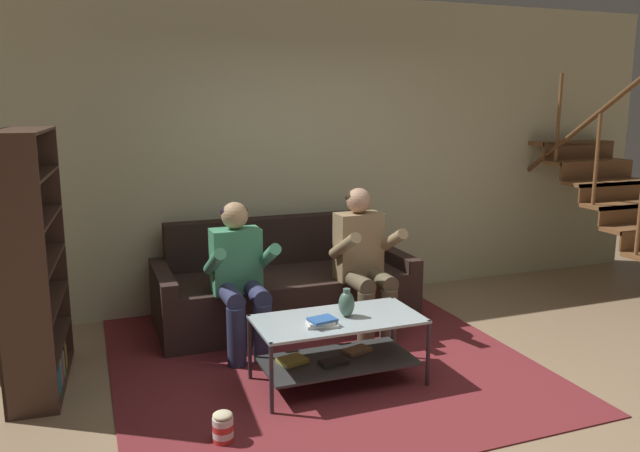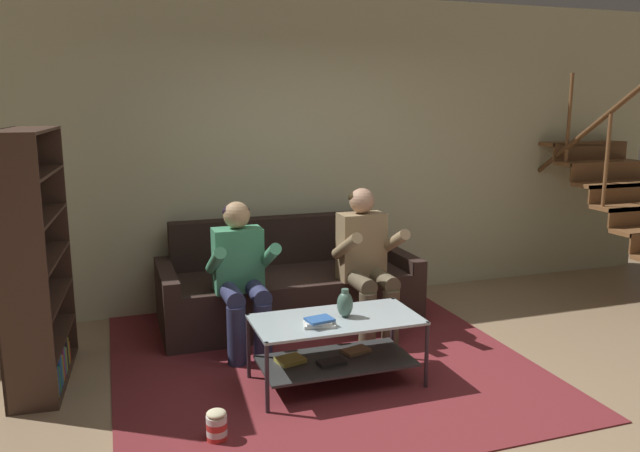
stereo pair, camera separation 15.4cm
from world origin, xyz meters
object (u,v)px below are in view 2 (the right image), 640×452
at_px(couch, 287,288).
at_px(book_stack, 319,322).
at_px(vase, 345,304).
at_px(coffee_table, 335,341).
at_px(person_seated_right, 366,257).
at_px(person_seated_left, 241,271).
at_px(bookshelf, 31,285).
at_px(popcorn_tub, 217,425).

height_order(couch, book_stack, couch).
distance_m(couch, vase, 1.37).
bearing_deg(coffee_table, person_seated_right, 54.60).
bearing_deg(person_seated_right, vase, -121.98).
xyz_separation_m(person_seated_left, bookshelf, (-1.47, -0.09, 0.05)).
distance_m(person_seated_left, book_stack, 0.97).
bearing_deg(couch, popcorn_tub, -117.32).
distance_m(couch, person_seated_left, 0.84).
relative_size(person_seated_right, coffee_table, 1.08).
bearing_deg(book_stack, couch, 82.39).
relative_size(book_stack, popcorn_tub, 1.22).
bearing_deg(couch, coffee_table, -91.88).
bearing_deg(person_seated_right, popcorn_tub, -138.91).
bearing_deg(coffee_table, popcorn_tub, -151.87).
xyz_separation_m(person_seated_right, book_stack, (-0.72, -0.90, -0.17)).
relative_size(couch, vase, 11.23).
height_order(person_seated_left, popcorn_tub, person_seated_left).
bearing_deg(bookshelf, coffee_table, -19.92).
relative_size(person_seated_right, vase, 6.20).
height_order(vase, book_stack, vase).
height_order(couch, person_seated_right, person_seated_right).
height_order(coffee_table, popcorn_tub, coffee_table).
xyz_separation_m(person_seated_right, popcorn_tub, (-1.47, -1.28, -0.58)).
distance_m(couch, coffee_table, 1.35).
relative_size(vase, popcorn_tub, 1.04).
bearing_deg(person_seated_right, coffee_table, -125.40).
bearing_deg(person_seated_left, vase, -54.80).
distance_m(couch, popcorn_tub, 2.07).
distance_m(person_seated_right, book_stack, 1.17).
bearing_deg(couch, bookshelf, -162.09).
height_order(vase, popcorn_tub, vase).
distance_m(person_seated_right, popcorn_tub, 2.04).
xyz_separation_m(vase, popcorn_tub, (-0.98, -0.49, -0.47)).
height_order(person_seated_right, coffee_table, person_seated_right).
distance_m(person_seated_left, bookshelf, 1.47).
bearing_deg(bookshelf, couch, 17.91).
bearing_deg(person_seated_right, person_seated_left, -179.70).
bearing_deg(vase, coffee_table, -173.38).
xyz_separation_m(bookshelf, popcorn_tub, (1.05, -1.19, -0.60)).
xyz_separation_m(couch, popcorn_tub, (-0.95, -1.83, -0.20)).
bearing_deg(vase, bookshelf, 160.98).
relative_size(vase, book_stack, 0.85).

